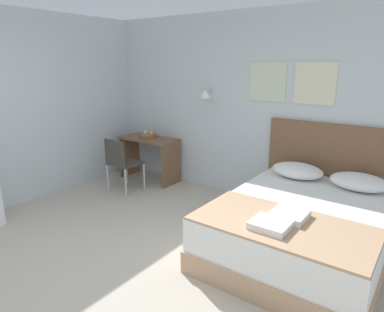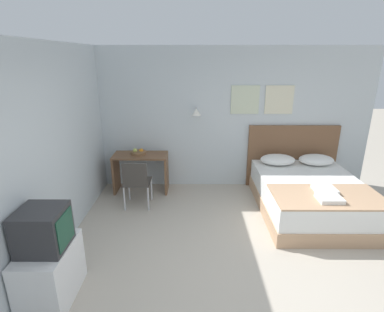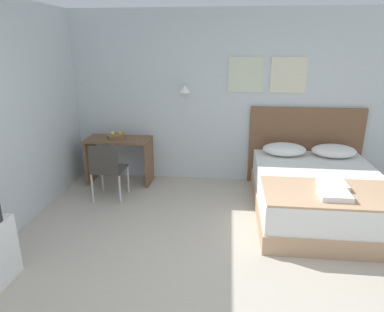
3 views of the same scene
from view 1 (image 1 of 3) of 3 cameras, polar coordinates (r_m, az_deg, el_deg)
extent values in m
plane|color=#B2A899|center=(3.39, -17.29, -20.54)|extent=(24.00, 24.00, 0.00)
cube|color=silver|center=(5.03, 8.77, 8.03)|extent=(5.50, 0.06, 2.65)
cube|color=beige|center=(4.81, 12.49, 12.01)|extent=(0.52, 0.02, 0.52)
cube|color=beige|center=(4.59, 19.81, 11.34)|extent=(0.52, 0.02, 0.52)
cylinder|color=#B2B2B7|center=(5.20, 2.82, 10.91)|extent=(0.02, 0.16, 0.02)
cone|color=white|center=(5.12, 2.25, 10.29)|extent=(0.17, 0.17, 0.12)
cube|color=tan|center=(3.90, 17.69, -13.57)|extent=(1.60, 2.09, 0.22)
cube|color=white|center=(3.78, 18.04, -9.88)|extent=(1.57, 2.04, 0.33)
cube|color=brown|center=(4.68, 22.49, -2.49)|extent=(1.72, 0.06, 1.22)
ellipsoid|color=white|center=(4.48, 17.15, -2.32)|extent=(0.63, 0.45, 0.18)
ellipsoid|color=white|center=(4.32, 26.10, -3.89)|extent=(0.63, 0.45, 0.18)
cube|color=tan|center=(3.19, 14.74, -10.96)|extent=(1.55, 0.83, 0.02)
cube|color=white|center=(3.29, 15.92, -9.37)|extent=(0.30, 0.31, 0.06)
cube|color=white|center=(3.06, 12.93, -11.10)|extent=(0.32, 0.28, 0.06)
cube|color=brown|center=(5.78, -7.22, 2.87)|extent=(1.00, 0.49, 0.03)
cube|color=brown|center=(6.20, -10.34, 0.11)|extent=(0.04, 0.45, 0.70)
cube|color=brown|center=(5.56, -3.48, -1.42)|extent=(0.04, 0.45, 0.70)
cube|color=#3D3833|center=(5.43, -11.04, -1.17)|extent=(0.44, 0.44, 0.02)
cube|color=#3D3833|center=(5.24, -12.78, 0.48)|extent=(0.40, 0.03, 0.39)
cylinder|color=#B7B7BC|center=(5.76, -10.84, -2.50)|extent=(0.03, 0.03, 0.42)
cylinder|color=#B7B7BC|center=(5.49, -7.99, -3.28)|extent=(0.03, 0.03, 0.42)
cylinder|color=#B7B7BC|center=(5.51, -13.85, -3.50)|extent=(0.03, 0.03, 0.42)
cylinder|color=#B7B7BC|center=(5.23, -11.02, -4.37)|extent=(0.03, 0.03, 0.42)
cylinder|color=brown|center=(5.81, -7.34, 3.39)|extent=(0.29, 0.29, 0.05)
sphere|color=orange|center=(5.78, -6.84, 3.75)|extent=(0.07, 0.07, 0.07)
sphere|color=#B2C156|center=(5.84, -7.77, 3.88)|extent=(0.08, 0.08, 0.08)
camera|label=2|loc=(3.17, -78.72, 12.77)|focal=28.00mm
camera|label=3|loc=(2.38, -78.41, 7.83)|focal=32.00mm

